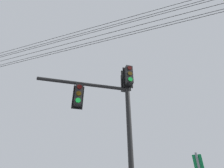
{
  "coord_description": "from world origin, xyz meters",
  "views": [
    {
      "loc": [
        5.31,
        3.32,
        2.16
      ],
      "look_at": [
        0.48,
        -1.21,
        6.16
      ],
      "focal_mm": 28.31,
      "sensor_mm": 36.0,
      "label": 1
    }
  ],
  "objects": [
    {
      "name": "signal_mast_assembly",
      "position": [
        0.35,
        -1.13,
        4.99
      ],
      "size": [
        3.57,
        2.56,
        7.05
      ],
      "color": "black",
      "rests_on": "ground"
    },
    {
      "name": "overhead_wire_span",
      "position": [
        0.36,
        -1.91,
        10.01
      ],
      "size": [
        10.26,
        23.76,
        2.01
      ],
      "color": "black"
    }
  ]
}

